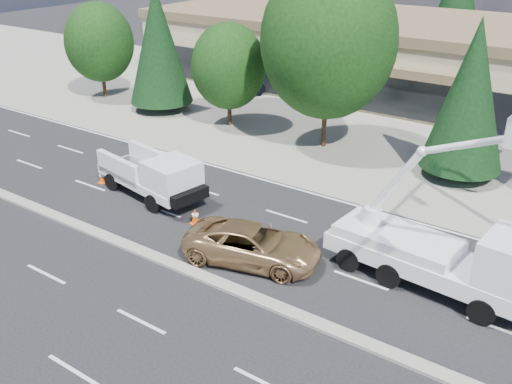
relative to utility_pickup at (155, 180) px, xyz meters
The scene contains 17 objects.
ground 7.58m from the utility_pickup, 33.21° to the right, with size 140.00×140.00×0.00m, color black.
concrete_apron 17.11m from the utility_pickup, 68.37° to the left, with size 140.00×22.00×0.01m, color gray.
road_median 7.57m from the utility_pickup, 33.21° to the right, with size 120.00×0.55×0.12m, color gray.
strip_mall 26.68m from the utility_pickup, 76.31° to the left, with size 50.40×15.40×5.50m.
tree_front_a 19.37m from the utility_pickup, 145.29° to the left, with size 5.07×5.07×7.03m.
tree_front_b 15.04m from the utility_pickup, 131.73° to the left, with size 4.38×4.38×8.64m.
tree_front_c 11.86m from the utility_pickup, 108.80° to the left, with size 4.77×4.77×6.61m.
tree_front_d 12.53m from the utility_pickup, 73.15° to the left, with size 7.64×7.64×10.60m.
tree_front_e 16.06m from the utility_pickup, 43.92° to the left, with size 4.16×4.16×8.19m.
utility_pickup is the anchor object (origin of this frame).
bucket_truck 14.04m from the utility_pickup, ahead, with size 7.69×2.96×7.67m.
traffic_cone_a 3.51m from the utility_pickup, behind, with size 0.40×0.40×0.70m.
traffic_cone_b 3.51m from the utility_pickup, 16.22° to the right, with size 0.40×0.40×0.70m.
traffic_cone_c 7.03m from the utility_pickup, ahead, with size 0.40×0.40×0.70m.
minivan 7.49m from the utility_pickup, 16.02° to the right, with size 2.46×5.34×1.48m, color #A47D4F.
parked_car_west 18.27m from the utility_pickup, 112.49° to the left, with size 1.63×4.04×1.38m, color black.
parked_car_east 18.41m from the utility_pickup, 52.99° to the left, with size 1.55×4.46×1.47m, color black.
Camera 1 is at (11.91, -13.66, 12.02)m, focal length 40.00 mm.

